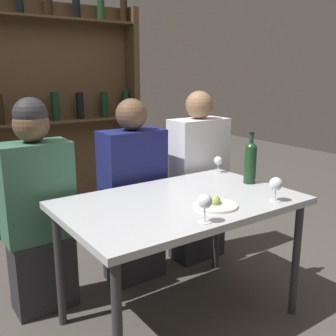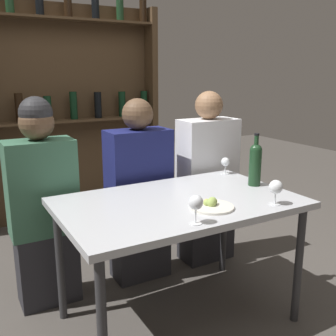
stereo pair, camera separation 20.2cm
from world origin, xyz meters
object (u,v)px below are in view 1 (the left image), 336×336
(wine_glass_1, at_px, (205,202))
(wine_glass_2, at_px, (276,185))
(seated_person_left, at_px, (38,212))
(seated_person_center, at_px, (133,197))
(seated_person_right, at_px, (198,182))
(wine_bottle, at_px, (250,161))
(wine_glass_0, at_px, (218,161))
(food_plate_0, at_px, (215,204))

(wine_glass_1, bearing_deg, wine_glass_2, 2.08)
(seated_person_left, xyz_separation_m, seated_person_center, (0.63, 0.00, -0.03))
(wine_glass_1, distance_m, seated_person_right, 1.15)
(wine_bottle, height_order, seated_person_left, seated_person_left)
(wine_glass_2, bearing_deg, seated_person_right, 77.76)
(seated_person_left, height_order, seated_person_right, seated_person_right)
(wine_bottle, bearing_deg, seated_person_left, 154.25)
(seated_person_left, bearing_deg, wine_glass_0, -11.95)
(wine_glass_1, distance_m, wine_glass_2, 0.50)
(seated_person_right, bearing_deg, food_plate_0, -123.86)
(seated_person_left, bearing_deg, wine_glass_1, -61.27)
(wine_glass_0, relative_size, wine_glass_2, 0.86)
(wine_bottle, relative_size, seated_person_center, 0.26)
(food_plate_0, bearing_deg, seated_person_left, 131.89)
(wine_glass_0, xyz_separation_m, seated_person_center, (-0.52, 0.24, -0.22))
(wine_glass_0, relative_size, seated_person_left, 0.09)
(wine_glass_2, relative_size, food_plate_0, 0.58)
(food_plate_0, height_order, seated_person_right, seated_person_right)
(wine_glass_1, bearing_deg, seated_person_right, 52.18)
(seated_person_left, distance_m, seated_person_center, 0.63)
(wine_glass_2, distance_m, seated_person_center, 0.97)
(wine_glass_1, bearing_deg, seated_person_left, 118.73)
(seated_person_center, height_order, seated_person_right, seated_person_right)
(seated_person_center, bearing_deg, seated_person_right, 0.00)
(wine_glass_0, xyz_separation_m, food_plate_0, (-0.48, -0.51, -0.06))
(seated_person_right, bearing_deg, seated_person_center, 180.00)
(wine_glass_0, xyz_separation_m, wine_glass_2, (-0.16, -0.63, 0.01))
(wine_glass_0, bearing_deg, wine_glass_1, -135.73)
(wine_bottle, relative_size, food_plate_0, 1.42)
(wine_glass_2, xyz_separation_m, food_plate_0, (-0.32, 0.12, -0.08))
(seated_person_center, distance_m, seated_person_right, 0.55)
(wine_glass_0, distance_m, food_plate_0, 0.70)
(wine_glass_1, distance_m, seated_person_left, 1.04)
(seated_person_center, bearing_deg, wine_glass_2, -67.34)
(wine_bottle, xyz_separation_m, seated_person_right, (0.04, 0.55, -0.27))
(wine_bottle, relative_size, seated_person_left, 0.25)
(wine_bottle, bearing_deg, seated_person_right, 85.59)
(seated_person_center, bearing_deg, food_plate_0, -86.31)
(wine_bottle, height_order, seated_person_right, seated_person_right)
(wine_glass_1, relative_size, wine_glass_2, 1.03)
(wine_glass_2, distance_m, seated_person_right, 0.92)
(wine_glass_0, distance_m, wine_glass_1, 0.93)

